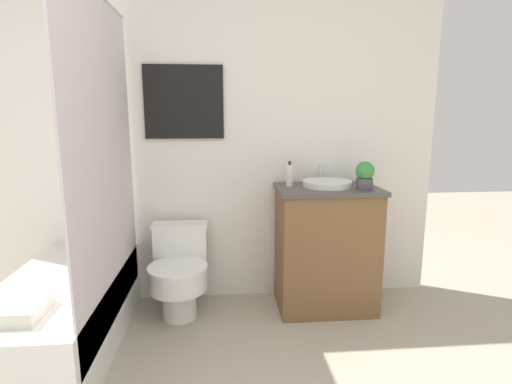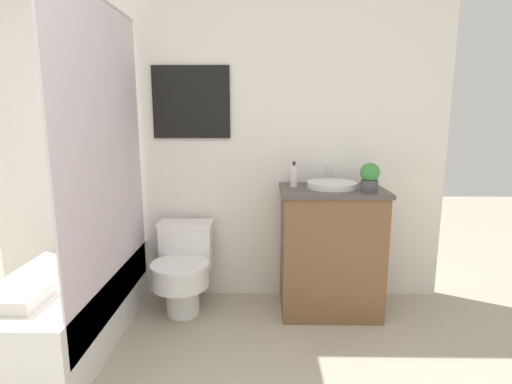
{
  "view_description": "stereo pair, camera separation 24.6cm",
  "coord_description": "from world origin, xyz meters",
  "px_view_note": "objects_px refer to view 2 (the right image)",
  "views": [
    {
      "loc": [
        0.09,
        -0.65,
        1.35
      ],
      "look_at": [
        0.3,
        1.76,
        0.88
      ],
      "focal_mm": 28.0,
      "sensor_mm": 36.0,
      "label": 1
    },
    {
      "loc": [
        0.33,
        -0.66,
        1.35
      ],
      "look_at": [
        0.3,
        1.76,
        0.88
      ],
      "focal_mm": 28.0,
      "sensor_mm": 36.0,
      "label": 2
    }
  ],
  "objects_px": {
    "soap_bottle": "(294,176)",
    "potted_plant": "(370,177)",
    "toilet": "(183,267)",
    "sink": "(332,185)"
  },
  "relations": [
    {
      "from": "soap_bottle",
      "to": "potted_plant",
      "type": "bearing_deg",
      "value": -19.99
    },
    {
      "from": "toilet",
      "to": "soap_bottle",
      "type": "relative_size",
      "value": 3.53
    },
    {
      "from": "soap_bottle",
      "to": "toilet",
      "type": "bearing_deg",
      "value": -173.87
    },
    {
      "from": "toilet",
      "to": "sink",
      "type": "height_order",
      "value": "sink"
    },
    {
      "from": "sink",
      "to": "soap_bottle",
      "type": "bearing_deg",
      "value": 171.31
    },
    {
      "from": "soap_bottle",
      "to": "potted_plant",
      "type": "distance_m",
      "value": 0.5
    },
    {
      "from": "soap_bottle",
      "to": "potted_plant",
      "type": "height_order",
      "value": "potted_plant"
    },
    {
      "from": "toilet",
      "to": "sink",
      "type": "relative_size",
      "value": 1.64
    },
    {
      "from": "sink",
      "to": "potted_plant",
      "type": "bearing_deg",
      "value": -31.59
    },
    {
      "from": "toilet",
      "to": "potted_plant",
      "type": "xyz_separation_m",
      "value": [
        1.23,
        -0.09,
        0.65
      ]
    }
  ]
}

